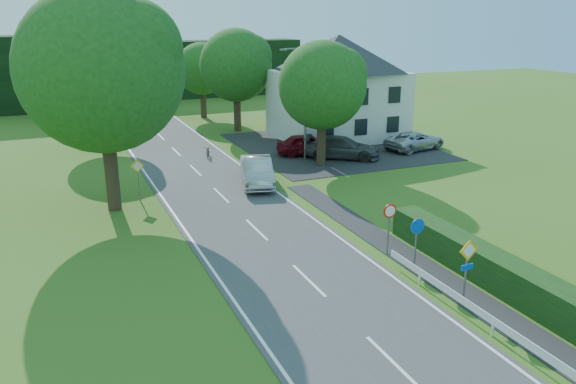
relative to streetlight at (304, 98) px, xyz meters
name	(u,v)px	position (x,y,z in m)	size (l,w,h in m)	color
road	(243,217)	(-8.06, -10.00, -4.44)	(7.00, 80.00, 0.04)	#3E3E40
parking_pad	(332,146)	(3.94, 3.00, -4.44)	(14.00, 16.00, 0.04)	#252528
line_edge_left	(182,226)	(-11.31, -10.00, -4.42)	(0.12, 80.00, 0.01)	white
line_edge_right	(300,209)	(-4.81, -10.00, -4.42)	(0.12, 80.00, 0.01)	white
line_centre	(243,217)	(-8.06, -10.00, -4.42)	(0.12, 80.00, 0.01)	white
tree_main	(105,102)	(-14.06, -6.00, 1.36)	(9.40, 9.40, 11.64)	#174916
tree_left_far	(98,93)	(-13.06, 10.00, -0.17)	(7.00, 7.00, 8.58)	#174916
tree_right_far	(236,81)	(-1.06, 12.00, 0.08)	(7.40, 7.40, 9.09)	#174916
tree_left_back	(91,81)	(-12.56, 22.00, -0.43)	(6.60, 6.60, 8.07)	#174916
tree_right_back	(202,81)	(-2.06, 20.00, -0.68)	(6.20, 6.20, 7.56)	#174916
tree_right_mid	(322,104)	(0.44, -2.00, -0.17)	(7.00, 7.00, 8.58)	#174916
treeline_right	(185,69)	(-0.06, 36.00, -0.96)	(30.00, 5.00, 7.00)	black
house_white	(338,86)	(5.94, 6.00, -0.06)	(10.60, 8.40, 8.60)	silver
streetlight	(304,98)	(0.00, 0.00, 0.00)	(2.03, 0.18, 8.00)	slate
sign_priority_right	(467,261)	(-3.76, -22.02, -2.67)	(0.78, 0.09, 2.59)	slate
sign_roundabout	(417,235)	(-3.76, -19.02, -2.79)	(0.64, 0.08, 2.37)	slate
sign_speed_limit	(389,217)	(-3.76, -17.03, -2.70)	(0.64, 0.11, 2.37)	slate
sign_priority_left	(138,172)	(-12.56, -5.02, -2.75)	(0.78, 0.09, 2.44)	slate
moving_car	(257,171)	(-5.36, -4.77, -3.58)	(1.79, 5.15, 1.70)	#A6A7AA
motorcycle	(208,151)	(-6.26, 3.30, -3.99)	(0.57, 1.65, 0.86)	black
parked_car_red	(308,145)	(0.81, 1.00, -3.63)	(1.88, 4.66, 1.59)	maroon
parked_car_grey	(342,148)	(2.72, -0.88, -3.63)	(2.23, 5.47, 1.59)	#414145
parked_car_silver_b	(415,141)	(9.32, -0.68, -3.71)	(2.35, 5.10, 1.42)	#B9BAC1
parasol	(344,133)	(5.20, 3.38, -3.56)	(1.88, 1.91, 1.72)	red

